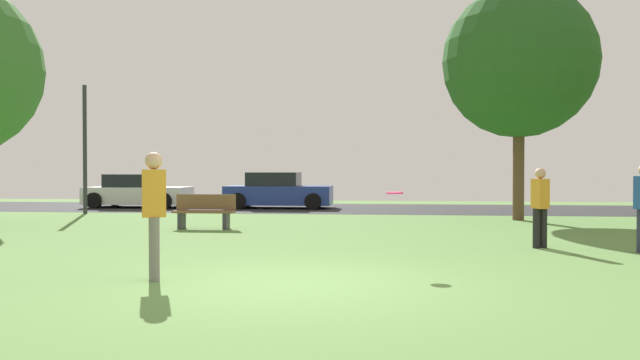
# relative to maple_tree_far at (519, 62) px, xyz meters

# --- Properties ---
(ground_plane) EXTENTS (44.00, 44.00, 0.00)m
(ground_plane) POSITION_rel_maple_tree_far_xyz_m (-5.22, -11.09, -4.84)
(ground_plane) COLOR #5B8442
(road_strip) EXTENTS (44.00, 6.40, 0.01)m
(road_strip) POSITION_rel_maple_tree_far_xyz_m (-5.22, 4.91, -4.84)
(road_strip) COLOR #28282B
(road_strip) RESTS_ON ground_plane
(maple_tree_far) EXTENTS (4.64, 4.64, 7.18)m
(maple_tree_far) POSITION_rel_maple_tree_far_xyz_m (0.00, 0.00, 0.00)
(maple_tree_far) COLOR brown
(maple_tree_far) RESTS_ON ground_plane
(person_thrower) EXTENTS (0.38, 0.33, 1.81)m
(person_thrower) POSITION_rel_maple_tree_far_xyz_m (-7.30, -11.03, -3.83)
(person_thrower) COLOR slate
(person_thrower) RESTS_ON ground_plane
(person_walking) EXTENTS (0.32, 0.38, 1.59)m
(person_walking) POSITION_rel_maple_tree_far_xyz_m (-1.00, -6.80, -3.97)
(person_walking) COLOR black
(person_walking) RESTS_ON ground_plane
(frisbee_disc) EXTENTS (0.38, 0.38, 0.03)m
(frisbee_disc) POSITION_rel_maple_tree_far_xyz_m (-3.91, -9.48, -3.65)
(frisbee_disc) COLOR #EA2D6B
(parked_car_white) EXTENTS (4.08, 2.10, 1.36)m
(parked_car_white) POSITION_rel_maple_tree_far_xyz_m (-14.13, 4.70, -4.22)
(parked_car_white) COLOR white
(parked_car_white) RESTS_ON ground_plane
(parked_car_blue) EXTENTS (4.20, 2.00, 1.43)m
(parked_car_blue) POSITION_rel_maple_tree_far_xyz_m (-8.34, 4.85, -4.19)
(parked_car_blue) COLOR #233893
(parked_car_blue) RESTS_ON ground_plane
(park_bench) EXTENTS (1.60, 0.45, 0.90)m
(park_bench) POSITION_rel_maple_tree_far_xyz_m (-8.79, -3.66, -4.38)
(park_bench) COLOR brown
(park_bench) RESTS_ON ground_plane
(street_lamp_post) EXTENTS (0.14, 0.14, 4.50)m
(street_lamp_post) POSITION_rel_maple_tree_far_xyz_m (-14.53, 1.11, -2.59)
(street_lamp_post) COLOR #2D2D33
(street_lamp_post) RESTS_ON ground_plane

